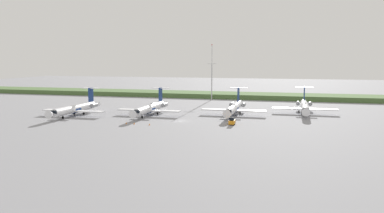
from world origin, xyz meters
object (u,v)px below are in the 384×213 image
at_px(safety_cone_front_marker, 126,123).
at_px(regional_jet_third, 234,108).
at_px(regional_jet_second, 151,108).
at_px(antenna_mast, 212,77).
at_px(baggage_tug, 232,122).
at_px(regional_jet_fourth, 305,106).
at_px(safety_cone_rear_marker, 150,124).
at_px(regional_jet_nearest, 76,108).
at_px(safety_cone_mid_marker, 134,123).

bearing_deg(safety_cone_front_marker, regional_jet_third, 43.29).
height_order(regional_jet_second, safety_cone_front_marker, regional_jet_second).
xyz_separation_m(antenna_mast, baggage_tug, (20.53, -67.40, -10.05)).
bearing_deg(regional_jet_fourth, safety_cone_rear_marker, -140.02).
distance_m(baggage_tug, safety_cone_front_marker, 32.22).
bearing_deg(regional_jet_second, regional_jet_nearest, -162.73).
relative_size(regional_jet_nearest, regional_jet_fourth, 1.00).
height_order(regional_jet_fourth, safety_cone_mid_marker, regional_jet_fourth).
bearing_deg(safety_cone_front_marker, regional_jet_nearest, 154.78).
bearing_deg(safety_cone_rear_marker, regional_jet_second, 110.15).
relative_size(regional_jet_nearest, baggage_tug, 9.69).
bearing_deg(regional_jet_fourth, baggage_tug, -125.03).
height_order(regional_jet_nearest, antenna_mast, antenna_mast).
xyz_separation_m(regional_jet_nearest, safety_cone_mid_marker, (27.12, -11.65, -2.26)).
distance_m(regional_jet_nearest, safety_cone_mid_marker, 29.60).
bearing_deg(safety_cone_mid_marker, safety_cone_front_marker, 177.09).
distance_m(antenna_mast, safety_cone_mid_marker, 75.30).
bearing_deg(safety_cone_front_marker, regional_jet_fourth, 35.19).
xyz_separation_m(regional_jet_second, safety_cone_mid_marker, (2.13, -19.42, -2.26)).
bearing_deg(safety_cone_mid_marker, regional_jet_nearest, 156.74).
xyz_separation_m(regional_jet_second, baggage_tug, (31.01, -12.77, -1.53)).
relative_size(regional_jet_third, regional_jet_fourth, 1.00).
height_order(regional_jet_second, regional_jet_third, same).
bearing_deg(safety_cone_front_marker, baggage_tug, 11.67).
xyz_separation_m(baggage_tug, safety_cone_mid_marker, (-28.88, -6.65, -0.73)).
relative_size(safety_cone_front_marker, safety_cone_mid_marker, 1.00).
xyz_separation_m(regional_jet_second, safety_cone_front_marker, (-0.54, -19.29, -2.26)).
bearing_deg(baggage_tug, regional_jet_second, 157.62).
xyz_separation_m(regional_jet_second, regional_jet_fourth, (52.81, 18.33, 0.00)).
height_order(regional_jet_nearest, regional_jet_third, same).
height_order(safety_cone_mid_marker, safety_cone_rear_marker, same).
distance_m(regional_jet_fourth, baggage_tug, 38.01).
bearing_deg(regional_jet_nearest, baggage_tug, -5.10).
xyz_separation_m(antenna_mast, safety_cone_rear_marker, (-3.20, -74.47, -10.77)).
distance_m(baggage_tug, safety_cone_rear_marker, 24.77).
bearing_deg(baggage_tug, safety_cone_rear_marker, -163.40).
distance_m(regional_jet_second, safety_cone_rear_marker, 21.26).
relative_size(regional_jet_second, regional_jet_third, 1.00).
bearing_deg(safety_cone_rear_marker, safety_cone_mid_marker, 175.34).
height_order(regional_jet_third, safety_cone_rear_marker, regional_jet_third).
bearing_deg(regional_jet_second, safety_cone_mid_marker, -83.76).
bearing_deg(regional_jet_nearest, safety_cone_mid_marker, -23.26).
distance_m(regional_jet_nearest, safety_cone_front_marker, 27.12).
relative_size(regional_jet_second, antenna_mast, 1.16).
bearing_deg(regional_jet_fourth, safety_cone_mid_marker, -143.31).
relative_size(safety_cone_mid_marker, safety_cone_rear_marker, 1.00).
bearing_deg(safety_cone_front_marker, antenna_mast, 81.52).
xyz_separation_m(regional_jet_nearest, regional_jet_second, (24.99, 7.77, 0.00)).
height_order(safety_cone_front_marker, safety_cone_rear_marker, same).
height_order(regional_jet_nearest, safety_cone_front_marker, regional_jet_nearest).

